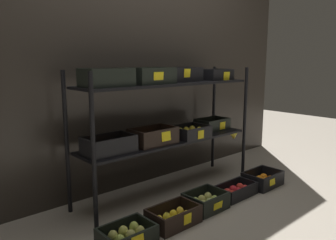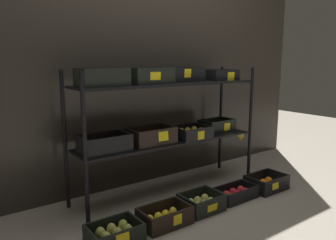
% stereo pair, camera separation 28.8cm
% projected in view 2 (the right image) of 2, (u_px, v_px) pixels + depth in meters
% --- Properties ---
extents(ground_plane, '(10.00, 10.00, 0.00)m').
position_uv_depth(ground_plane, '(168.00, 191.00, 3.00)').
color(ground_plane, gray).
extents(storefront_wall, '(4.08, 0.12, 2.28)m').
position_uv_depth(storefront_wall, '(143.00, 63.00, 3.11)').
color(storefront_wall, '#2D2823').
rests_on(storefront_wall, ground_plane).
extents(display_rack, '(1.80, 0.44, 1.11)m').
position_uv_depth(display_rack, '(166.00, 111.00, 2.84)').
color(display_rack, black).
rests_on(display_rack, ground_plane).
extents(crate_ground_pear, '(0.35, 0.25, 0.11)m').
position_uv_depth(crate_ground_pear, '(115.00, 233.00, 2.18)').
color(crate_ground_pear, black).
rests_on(crate_ground_pear, ground_plane).
extents(crate_ground_lemon, '(0.37, 0.24, 0.13)m').
position_uv_depth(crate_ground_lemon, '(165.00, 218.00, 2.38)').
color(crate_ground_lemon, black).
rests_on(crate_ground_lemon, ground_plane).
extents(crate_ground_center_pear, '(0.31, 0.26, 0.14)m').
position_uv_depth(crate_ground_center_pear, '(201.00, 204.00, 2.61)').
color(crate_ground_center_pear, black).
rests_on(crate_ground_center_pear, ground_plane).
extents(crate_ground_apple_red, '(0.38, 0.21, 0.11)m').
position_uv_depth(crate_ground_apple_red, '(236.00, 194.00, 2.83)').
color(crate_ground_apple_red, black).
rests_on(crate_ground_apple_red, ground_plane).
extents(crate_ground_orange, '(0.36, 0.26, 0.14)m').
position_uv_depth(crate_ground_orange, '(266.00, 184.00, 3.04)').
color(crate_ground_orange, black).
rests_on(crate_ground_orange, ground_plane).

